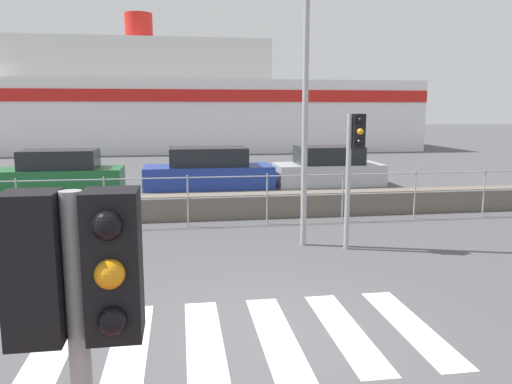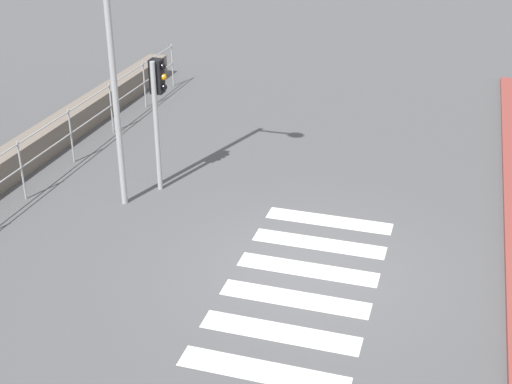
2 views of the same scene
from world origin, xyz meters
name	(u,v)px [view 1 (image 1 of 2)]	position (x,y,z in m)	size (l,w,h in m)	color
ground_plane	(275,335)	(0.00, 0.00, 0.00)	(160.00, 160.00, 0.00)	#4C4C4F
crosswalk	(241,337)	(-0.43, 0.00, 0.00)	(4.95, 2.40, 0.01)	silver
seawall	(225,206)	(0.00, 6.96, 0.31)	(19.32, 0.55, 0.63)	#6B6056
harbor_fence	(228,192)	(0.00, 6.08, 0.83)	(17.43, 0.04, 1.26)	#9EA0A3
traffic_light_near	(77,306)	(-1.60, -3.55, 1.94)	(0.58, 0.41, 2.46)	#9EA0A3
traffic_light_far	(354,151)	(2.28, 3.64, 2.00)	(0.34, 0.32, 2.72)	#9EA0A3
streetlamp	(309,52)	(1.38, 3.85, 3.89)	(0.32, 1.27, 6.28)	#9EA0A3
ferry_boat	(185,105)	(-0.72, 29.08, 3.05)	(29.96, 7.43, 8.98)	white
parked_car_green	(61,174)	(-5.21, 12.11, 0.61)	(4.14, 1.73, 1.43)	#1E6633
parked_car_blue	(209,171)	(-0.12, 12.11, 0.62)	(4.58, 1.78, 1.45)	#233D9E
parked_car_silver	(328,168)	(4.35, 12.11, 0.61)	(3.96, 1.78, 1.44)	#BCBCC1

